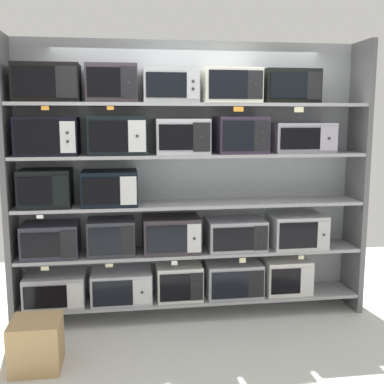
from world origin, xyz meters
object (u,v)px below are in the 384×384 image
at_px(microwave_17, 47,83).
at_px(microwave_0, 56,289).
at_px(microwave_10, 46,188).
at_px(microwave_16, 302,138).
at_px(microwave_6, 111,237).
at_px(microwave_15, 240,135).
at_px(microwave_4, 286,275).
at_px(microwave_14, 182,136).
at_px(microwave_9, 296,230).
at_px(microwave_12, 48,136).
at_px(microwave_3, 233,278).
at_px(microwave_11, 110,188).
at_px(microwave_5, 51,240).
at_px(microwave_2, 179,281).
at_px(microwave_18, 112,84).
at_px(microwave_7, 171,234).
at_px(microwave_20, 230,86).
at_px(shipping_carton, 36,344).
at_px(microwave_1, 122,286).
at_px(microwave_19, 170,86).
at_px(microwave_8, 235,234).

bearing_deg(microwave_17, microwave_0, 178.87).
bearing_deg(microwave_10, microwave_16, 0.00).
relative_size(microwave_6, microwave_15, 0.94).
distance_m(microwave_4, microwave_14, 1.71).
height_order(microwave_9, microwave_12, microwave_12).
xyz_separation_m(microwave_3, microwave_11, (-1.15, 0.00, 0.91)).
distance_m(microwave_5, microwave_10, 0.47).
relative_size(microwave_2, microwave_16, 0.74).
relative_size(microwave_5, microwave_18, 1.13).
height_order(microwave_2, microwave_7, microwave_7).
xyz_separation_m(microwave_0, microwave_12, (-0.01, -0.00, 1.39)).
xyz_separation_m(microwave_12, microwave_20, (1.62, 0.00, 0.44)).
relative_size(microwave_3, microwave_12, 1.01).
height_order(microwave_2, microwave_11, microwave_11).
distance_m(microwave_4, microwave_10, 2.42).
bearing_deg(microwave_16, microwave_15, -179.97).
xyz_separation_m(microwave_18, shipping_carton, (-0.60, -0.79, -1.98)).
relative_size(microwave_11, shipping_carton, 1.30).
relative_size(microwave_4, microwave_18, 1.00).
relative_size(microwave_1, microwave_5, 1.12).
distance_m(microwave_11, microwave_20, 1.43).
distance_m(microwave_1, microwave_2, 0.54).
bearing_deg(microwave_9, microwave_3, -180.00).
height_order(microwave_3, microwave_7, microwave_7).
distance_m(microwave_6, microwave_15, 1.51).
bearing_deg(microwave_18, microwave_1, -0.35).
bearing_deg(microwave_6, microwave_7, 0.01).
xyz_separation_m(microwave_6, microwave_10, (-0.56, 0.00, 0.46)).
xyz_separation_m(microwave_4, microwave_7, (-1.13, -0.00, 0.46)).
bearing_deg(microwave_2, microwave_19, 179.84).
bearing_deg(microwave_12, microwave_0, 4.21).
relative_size(microwave_14, microwave_18, 1.09).
bearing_deg(microwave_2, microwave_17, 179.99).
height_order(microwave_5, microwave_10, microwave_10).
height_order(microwave_12, microwave_16, microwave_12).
bearing_deg(microwave_9, microwave_2, -180.00).
height_order(microwave_0, microwave_19, microwave_19).
bearing_deg(microwave_2, microwave_12, -179.99).
bearing_deg(shipping_carton, microwave_10, 90.11).
relative_size(microwave_11, microwave_12, 0.94).
height_order(microwave_8, microwave_19, microwave_19).
distance_m(microwave_16, microwave_18, 1.82).
relative_size(microwave_9, microwave_17, 0.93).
bearing_deg(microwave_6, microwave_9, -0.00).
distance_m(microwave_6, microwave_16, 2.00).
bearing_deg(microwave_18, microwave_16, 0.01).
distance_m(microwave_7, microwave_19, 1.35).
distance_m(microwave_0, microwave_19, 2.11).
bearing_deg(microwave_1, microwave_12, -179.99).
xyz_separation_m(microwave_4, microwave_14, (-1.03, 0.00, 1.36)).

